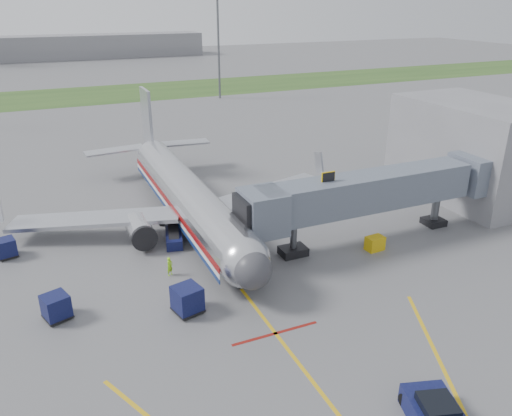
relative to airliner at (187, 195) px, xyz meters
name	(u,v)px	position (x,y,z in m)	size (l,w,h in m)	color
ground	(251,301)	(0.00, -15.25, -2.65)	(400.00, 400.00, 0.00)	#565659
grass_strip	(92,95)	(0.00, 74.75, -2.64)	(300.00, 25.00, 0.01)	#2D4C1E
apron_markings	(301,366)	(0.00, -22.65, -2.64)	(21.52, 50.00, 0.01)	gold
airliner	(187,195)	(0.00, 0.00, 0.00)	(32.10, 35.67, 10.25)	silver
jet_bridge	(366,193)	(12.86, -10.25, 1.82)	(25.30, 4.00, 6.90)	slate
terminal	(473,150)	(30.00, -5.25, 2.35)	(10.00, 16.00, 10.00)	slate
light_mast_right	(219,46)	(25.00, 59.75, 8.13)	(2.00, 0.44, 20.40)	#595B60
distant_terminal	(31,48)	(-10.00, 154.75, 1.35)	(120.00, 14.00, 8.00)	slate
pushback_tug	(436,416)	(4.00, -29.21, -1.99)	(3.31, 4.30, 1.58)	#0C0E36
baggage_cart_a	(56,307)	(-12.63, -11.87, -1.75)	(2.06, 2.06, 1.75)	#0C0E36
baggage_cart_b	(187,300)	(-4.44, -14.68, -1.66)	(2.17, 2.17, 1.94)	#0C0E36
baggage_cart_c	(6,248)	(-15.85, -1.00, -1.83)	(1.78, 1.78, 1.60)	#0C0E36
belt_loader	(174,237)	(-2.49, -3.96, -2.13)	(2.13, 4.37, 2.06)	#0C0E36
ground_power_cart	(375,243)	(12.77, -12.25, -2.05)	(1.59, 1.13, 1.21)	#CAA10B
ramp_worker	(170,266)	(-4.26, -9.35, -1.88)	(0.55, 0.36, 1.52)	#8EDD1A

